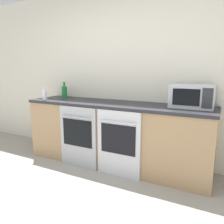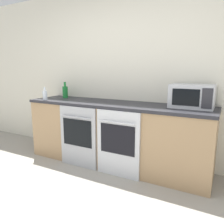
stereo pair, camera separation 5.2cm
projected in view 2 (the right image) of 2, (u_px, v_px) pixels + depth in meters
The scene contains 7 objects.
wall_back at pixel (126, 74), 3.31m from camera, with size 10.00×0.06×2.60m.
counter_back at pixel (115, 134), 3.17m from camera, with size 2.69×0.67×0.91m.
oven_left at pixel (78, 137), 3.07m from camera, with size 0.60×0.06×0.87m.
oven_right at pixel (118, 144), 2.78m from camera, with size 0.60×0.06×0.87m.
microwave at pixel (192, 96), 2.68m from camera, with size 0.52×0.36×0.29m.
bottle_clear at pixel (45, 95), 3.38m from camera, with size 0.07×0.07×0.20m.
bottle_green at pixel (65, 92), 3.63m from camera, with size 0.09×0.09×0.26m.
Camera 2 is at (1.40, -1.04, 1.37)m, focal length 35.00 mm.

